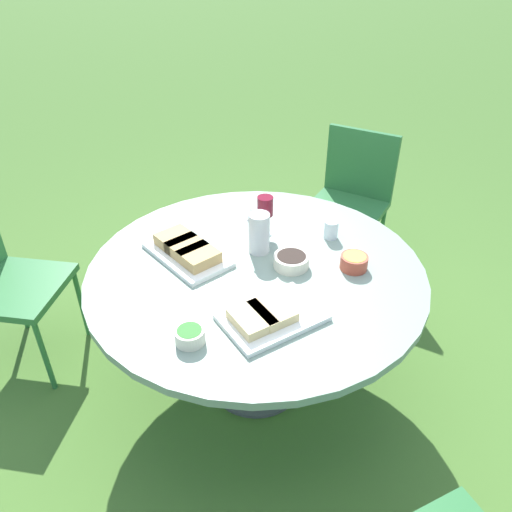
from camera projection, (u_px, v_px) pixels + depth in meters
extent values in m
plane|color=#446B2B|center=(256.00, 381.00, 2.50)|extent=(40.00, 40.00, 0.00)
cylinder|color=#4C4C51|center=(256.00, 380.00, 2.50)|extent=(0.46, 0.46, 0.02)
cylinder|color=#4C4C51|center=(256.00, 331.00, 2.31)|extent=(0.11, 0.11, 0.65)
cylinder|color=gray|center=(256.00, 271.00, 2.12)|extent=(1.43, 1.43, 0.03)
cube|color=#2D6B38|center=(346.00, 209.00, 3.05)|extent=(0.61, 0.60, 0.04)
cube|color=#2D6B38|center=(361.00, 163.00, 3.06)|extent=(0.36, 0.31, 0.42)
cylinder|color=#2D6B38|center=(302.00, 247.00, 3.13)|extent=(0.03, 0.03, 0.43)
cylinder|color=#2D6B38|center=(361.00, 265.00, 2.97)|extent=(0.03, 0.03, 0.43)
cylinder|color=#2D6B38|center=(325.00, 221.00, 3.39)|extent=(0.03, 0.03, 0.43)
cylinder|color=#2D6B38|center=(381.00, 236.00, 3.23)|extent=(0.03, 0.03, 0.43)
cube|color=#2D6B38|center=(18.00, 288.00, 2.40)|extent=(0.54, 0.55, 0.04)
cylinder|color=#2D6B38|center=(45.00, 356.00, 2.35)|extent=(0.03, 0.03, 0.43)
cylinder|color=#2D6B38|center=(81.00, 304.00, 2.67)|extent=(0.03, 0.03, 0.43)
cylinder|color=#2D6B38|center=(17.00, 297.00, 2.71)|extent=(0.03, 0.03, 0.43)
cylinder|color=silver|center=(259.00, 233.00, 2.16)|extent=(0.09, 0.09, 0.19)
cone|color=silver|center=(249.00, 218.00, 2.11)|extent=(0.02, 0.02, 0.02)
cylinder|color=silver|center=(265.00, 234.00, 2.33)|extent=(0.06, 0.06, 0.01)
cylinder|color=silver|center=(265.00, 224.00, 2.30)|extent=(0.01, 0.01, 0.10)
cylinder|color=maroon|center=(265.00, 206.00, 2.25)|extent=(0.07, 0.07, 0.09)
cube|color=white|center=(188.00, 255.00, 2.17)|extent=(0.39, 0.46, 0.02)
cube|color=tan|center=(176.00, 240.00, 2.21)|extent=(0.20, 0.19, 0.05)
cube|color=tan|center=(187.00, 248.00, 2.15)|extent=(0.20, 0.19, 0.05)
cube|color=tan|center=(199.00, 257.00, 2.10)|extent=(0.20, 0.19, 0.05)
cube|color=white|center=(271.00, 317.00, 1.83)|extent=(0.43, 0.37, 0.02)
cube|color=#E0C184|center=(252.00, 319.00, 1.78)|extent=(0.18, 0.20, 0.04)
cube|color=#E0C184|center=(271.00, 311.00, 1.82)|extent=(0.18, 0.20, 0.04)
cylinder|color=#B74733|center=(354.00, 262.00, 2.09)|extent=(0.12, 0.12, 0.06)
cylinder|color=#E0C147|center=(354.00, 259.00, 2.08)|extent=(0.09, 0.09, 0.03)
cylinder|color=beige|center=(190.00, 336.00, 1.73)|extent=(0.11, 0.11, 0.05)
cylinder|color=#387533|center=(190.00, 333.00, 1.72)|extent=(0.09, 0.09, 0.02)
cylinder|color=beige|center=(291.00, 261.00, 2.10)|extent=(0.15, 0.15, 0.05)
cylinder|color=#2D231E|center=(291.00, 258.00, 2.09)|extent=(0.12, 0.12, 0.02)
cylinder|color=silver|center=(257.00, 217.00, 2.36)|extent=(0.07, 0.07, 0.10)
cylinder|color=silver|center=(331.00, 229.00, 2.29)|extent=(0.07, 0.07, 0.08)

